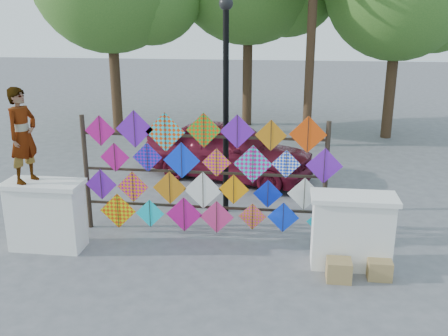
{
  "coord_description": "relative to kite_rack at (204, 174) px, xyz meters",
  "views": [
    {
      "loc": [
        1.55,
        -8.07,
        4.11
      ],
      "look_at": [
        0.44,
        0.6,
        1.42
      ],
      "focal_mm": 40.0,
      "sensor_mm": 36.0,
      "label": 1
    }
  ],
  "objects": [
    {
      "name": "cardboard_box_far",
      "position": [
        3.08,
        -1.28,
        -1.07
      ],
      "size": [
        0.38,
        0.35,
        0.32
      ],
      "primitive_type": "cube",
      "color": "#A07D4D",
      "rests_on": "ground"
    },
    {
      "name": "kite_rack",
      "position": [
        0.0,
        0.0,
        0.0
      ],
      "size": [
        4.93,
        0.24,
        2.43
      ],
      "color": "black",
      "rests_on": "ground"
    },
    {
      "name": "ground",
      "position": [
        -0.05,
        -0.73,
        -1.23
      ],
      "size": [
        80.0,
        80.0,
        0.0
      ],
      "primitive_type": "plane",
      "color": "gray",
      "rests_on": "ground"
    },
    {
      "name": "parapet_left",
      "position": [
        -2.75,
        -0.93,
        -0.58
      ],
      "size": [
        1.4,
        0.65,
        1.28
      ],
      "color": "white",
      "rests_on": "ground"
    },
    {
      "name": "parapet_right",
      "position": [
        2.65,
        -0.93,
        -0.58
      ],
      "size": [
        1.4,
        0.65,
        1.28
      ],
      "color": "white",
      "rests_on": "ground"
    },
    {
      "name": "vendor_woman",
      "position": [
        -3.01,
        -0.93,
        0.88
      ],
      "size": [
        0.55,
        0.69,
        1.67
      ],
      "primitive_type": "imported",
      "rotation": [
        0.0,
        0.0,
        1.3
      ],
      "color": "#99999E",
      "rests_on": "parapet_left"
    },
    {
      "name": "lamppost",
      "position": [
        0.25,
        1.27,
        1.46
      ],
      "size": [
        0.28,
        0.28,
        4.46
      ],
      "color": "black",
      "rests_on": "ground"
    },
    {
      "name": "cardboard_box_near",
      "position": [
        2.42,
        -1.44,
        -1.06
      ],
      "size": [
        0.39,
        0.35,
        0.35
      ],
      "primitive_type": "cube",
      "color": "#A07D4D",
      "rests_on": "ground"
    },
    {
      "name": "sedan",
      "position": [
        0.04,
        3.6,
        -0.48
      ],
      "size": [
        4.76,
        3.09,
        1.51
      ],
      "primitive_type": "imported",
      "rotation": [
        0.0,
        0.0,
        1.25
      ],
      "color": "maroon",
      "rests_on": "ground"
    }
  ]
}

